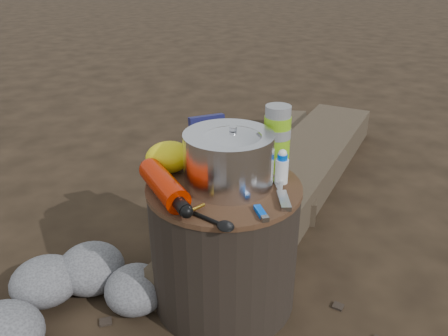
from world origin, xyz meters
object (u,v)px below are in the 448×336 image
object	(u,v)px
log_main	(294,179)
camping_pot	(233,159)
stump	(224,244)
fuel_bottle	(164,185)
travel_mug	(230,144)
thermos	(277,139)

from	to	relation	value
log_main	camping_pot	world-z (taller)	camping_pot
stump	log_main	bearing A→B (deg)	45.92
stump	log_main	world-z (taller)	stump
fuel_bottle	travel_mug	size ratio (longest dim) A/B	2.81
log_main	thermos	world-z (taller)	thermos
thermos	fuel_bottle	bearing A→B (deg)	-171.22
log_main	camping_pot	bearing A→B (deg)	-85.60
thermos	travel_mug	distance (m)	0.17
travel_mug	camping_pot	bearing A→B (deg)	-108.26
log_main	travel_mug	distance (m)	0.73
stump	fuel_bottle	world-z (taller)	fuel_bottle
log_main	travel_mug	bearing A→B (deg)	-93.35
fuel_bottle	travel_mug	distance (m)	0.33
stump	fuel_bottle	bearing A→B (deg)	-176.97
log_main	travel_mug	size ratio (longest dim) A/B	18.29
thermos	travel_mug	bearing A→B (deg)	129.29
thermos	camping_pot	bearing A→B (deg)	-159.30
thermos	stump	bearing A→B (deg)	-165.88
stump	thermos	bearing A→B (deg)	14.12
fuel_bottle	travel_mug	bearing A→B (deg)	27.14
stump	thermos	xyz separation A→B (m)	(0.19, 0.05, 0.32)
stump	log_main	distance (m)	0.80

